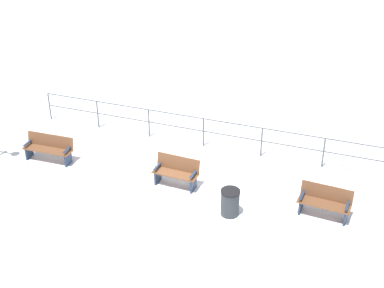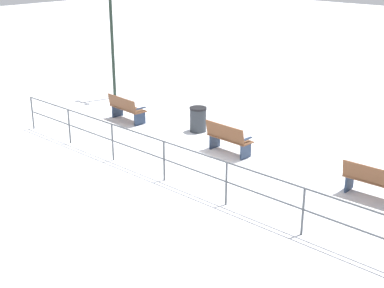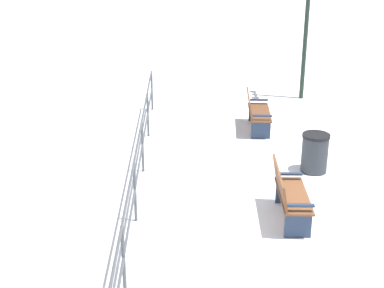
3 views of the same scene
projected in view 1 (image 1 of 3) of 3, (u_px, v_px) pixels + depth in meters
The scene contains 6 objects.
ground_plane at pixel (176, 185), 16.63m from camera, with size 80.00×80.00×0.00m, color white.
bench_nearest at pixel (49, 148), 17.68m from camera, with size 0.55×1.64×0.85m.
bench_second at pixel (176, 172), 16.41m from camera, with size 0.58×1.38×0.90m.
bench_third at pixel (325, 202), 15.10m from camera, with size 0.64×1.47×0.86m.
waterfront_railing at pixel (203, 127), 18.35m from camera, with size 0.05×11.98×1.06m.
trash_bin at pixel (230, 202), 15.16m from camera, with size 0.54×0.54×0.78m.
Camera 1 is at (12.89, 5.16, 9.24)m, focal length 51.62 mm.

